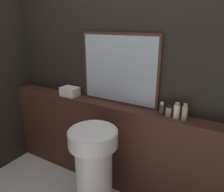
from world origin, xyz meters
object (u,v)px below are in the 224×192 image
at_px(conditioner_bottle, 169,111).
at_px(body_wash_bottle, 185,112).
at_px(pedestal_sink, 94,168).
at_px(lotion_bottle, 177,111).
at_px(shampoo_bottle, 162,109).
at_px(mirror, 119,70).
at_px(towel_stack, 70,92).

distance_m(conditioner_bottle, body_wash_bottle, 0.14).
height_order(pedestal_sink, conditioner_bottle, conditioner_bottle).
height_order(pedestal_sink, lotion_bottle, lotion_bottle).
distance_m(shampoo_bottle, conditioner_bottle, 0.06).
relative_size(pedestal_sink, mirror, 1.05).
bearing_deg(mirror, pedestal_sink, -88.43).
relative_size(towel_stack, lotion_bottle, 1.37).
distance_m(towel_stack, conditioner_bottle, 1.14).
bearing_deg(mirror, shampoo_bottle, -8.57).
relative_size(conditioner_bottle, body_wash_bottle, 0.70).
relative_size(mirror, conditioner_bottle, 8.16).
bearing_deg(pedestal_sink, conditioner_bottle, 38.61).
bearing_deg(body_wash_bottle, shampoo_bottle, 180.00).
bearing_deg(lotion_bottle, body_wash_bottle, 0.00).
bearing_deg(shampoo_bottle, mirror, 171.43).
distance_m(shampoo_bottle, body_wash_bottle, 0.20).
relative_size(shampoo_bottle, lotion_bottle, 0.86).
bearing_deg(lotion_bottle, conditioner_bottle, 180.00).
distance_m(pedestal_sink, conditioner_bottle, 0.86).
distance_m(pedestal_sink, shampoo_bottle, 0.82).
relative_size(pedestal_sink, body_wash_bottle, 5.96).
relative_size(mirror, shampoo_bottle, 6.78).
bearing_deg(body_wash_bottle, conditioner_bottle, 180.00).
relative_size(shampoo_bottle, body_wash_bottle, 0.84).
xyz_separation_m(conditioner_bottle, body_wash_bottle, (0.14, 0.00, 0.02)).
bearing_deg(pedestal_sink, mirror, 91.57).
bearing_deg(lotion_bottle, shampoo_bottle, 180.00).
bearing_deg(mirror, towel_stack, -173.09).
xyz_separation_m(pedestal_sink, shampoo_bottle, (0.46, 0.42, 0.53)).
bearing_deg(conditioner_bottle, lotion_bottle, 0.00).
distance_m(mirror, shampoo_bottle, 0.57).
xyz_separation_m(pedestal_sink, towel_stack, (-0.61, 0.42, 0.53)).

